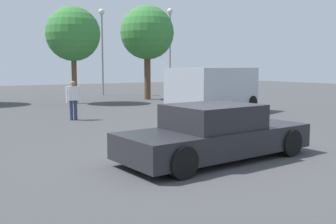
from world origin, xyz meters
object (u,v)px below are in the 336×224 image
(pedestrian, at_px, (73,97))
(light_post_mid, at_px, (102,37))
(sedan_foreground, at_px, (215,134))
(dog, at_px, (209,129))
(light_post_near, at_px, (170,37))
(van_white, at_px, (214,89))

(pedestrian, relative_size, light_post_mid, 0.25)
(sedan_foreground, relative_size, dog, 7.83)
(dog, height_order, light_post_near, light_post_near)
(light_post_near, bearing_deg, light_post_mid, 158.65)
(dog, bearing_deg, van_white, -64.99)
(sedan_foreground, distance_m, dog, 2.80)
(van_white, bearing_deg, pedestrian, -34.18)
(van_white, height_order, light_post_mid, light_post_mid)
(sedan_foreground, height_order, light_post_near, light_post_near)
(van_white, relative_size, pedestrian, 3.36)
(van_white, height_order, light_post_near, light_post_near)
(pedestrian, relative_size, light_post_near, 0.24)
(sedan_foreground, height_order, light_post_mid, light_post_mid)
(light_post_near, relative_size, light_post_mid, 1.03)
(van_white, distance_m, pedestrian, 6.18)
(van_white, xyz_separation_m, pedestrian, (-5.96, 1.61, -0.20))
(sedan_foreground, relative_size, light_post_mid, 0.75)
(dog, height_order, pedestrian, pedestrian)
(light_post_near, distance_m, light_post_mid, 5.14)
(dog, bearing_deg, sedan_foreground, 119.64)
(sedan_foreground, height_order, van_white, van_white)
(dog, bearing_deg, light_post_mid, -37.96)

